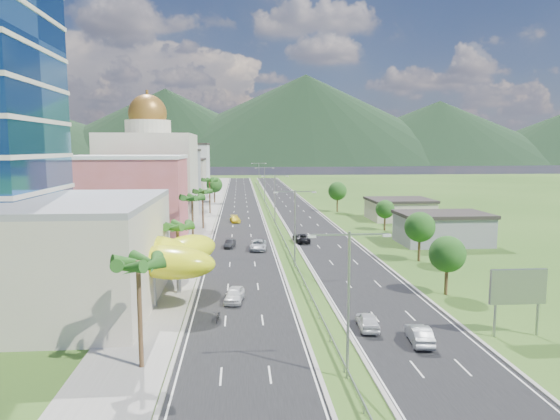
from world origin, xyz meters
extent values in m
plane|color=#2D5119|center=(0.00, 0.00, 0.00)|extent=(500.00, 500.00, 0.00)
cube|color=black|center=(-7.50, 90.00, 0.02)|extent=(11.00, 260.00, 0.04)
cube|color=black|center=(7.50, 90.00, 0.02)|extent=(11.00, 260.00, 0.04)
cube|color=gray|center=(-17.00, 90.00, 0.06)|extent=(7.00, 260.00, 0.12)
cube|color=gray|center=(0.00, 72.00, 0.62)|extent=(0.08, 216.00, 0.28)
cube|color=gray|center=(0.00, 174.00, 0.35)|extent=(0.10, 0.12, 0.70)
cylinder|color=gray|center=(0.00, -25.00, 5.50)|extent=(0.20, 0.20, 11.00)
cube|color=gray|center=(-1.44, -25.00, 10.80)|extent=(2.88, 0.12, 0.12)
cube|color=gray|center=(1.44, -25.00, 10.80)|extent=(2.88, 0.12, 0.12)
cube|color=silver|center=(-2.72, -25.00, 10.70)|extent=(0.60, 0.25, 0.18)
cube|color=silver|center=(2.72, -25.00, 10.70)|extent=(0.60, 0.25, 0.18)
cylinder|color=gray|center=(0.00, 10.00, 5.50)|extent=(0.20, 0.20, 11.00)
cube|color=gray|center=(-1.44, 10.00, 10.80)|extent=(2.88, 0.12, 0.12)
cube|color=gray|center=(1.44, 10.00, 10.80)|extent=(2.88, 0.12, 0.12)
cube|color=silver|center=(-2.72, 10.00, 10.70)|extent=(0.60, 0.25, 0.18)
cube|color=silver|center=(2.72, 10.00, 10.70)|extent=(0.60, 0.25, 0.18)
cylinder|color=gray|center=(0.00, 50.00, 5.50)|extent=(0.20, 0.20, 11.00)
cube|color=gray|center=(-1.44, 50.00, 10.80)|extent=(2.88, 0.12, 0.12)
cube|color=gray|center=(1.44, 50.00, 10.80)|extent=(2.88, 0.12, 0.12)
cube|color=silver|center=(-2.72, 50.00, 10.70)|extent=(0.60, 0.25, 0.18)
cube|color=silver|center=(2.72, 50.00, 10.70)|extent=(0.60, 0.25, 0.18)
cylinder|color=gray|center=(0.00, 95.00, 5.50)|extent=(0.20, 0.20, 11.00)
cube|color=gray|center=(-1.44, 95.00, 10.80)|extent=(2.88, 0.12, 0.12)
cube|color=gray|center=(1.44, 95.00, 10.80)|extent=(2.88, 0.12, 0.12)
cube|color=silver|center=(-2.72, 95.00, 10.70)|extent=(0.60, 0.25, 0.18)
cube|color=silver|center=(2.72, 95.00, 10.70)|extent=(0.60, 0.25, 0.18)
cylinder|color=gray|center=(0.00, 140.00, 5.50)|extent=(0.20, 0.20, 11.00)
cube|color=gray|center=(-1.44, 140.00, 10.80)|extent=(2.88, 0.12, 0.12)
cube|color=gray|center=(1.44, 140.00, 10.80)|extent=(2.88, 0.12, 0.12)
cube|color=silver|center=(-2.72, 140.00, 10.70)|extent=(0.60, 0.25, 0.18)
cube|color=silver|center=(2.72, 140.00, 10.70)|extent=(0.60, 0.25, 0.18)
cube|color=#BCB19B|center=(-32.00, -6.00, 5.50)|extent=(30.00, 24.00, 11.00)
cylinder|color=gray|center=(-24.00, -2.00, 2.00)|extent=(0.50, 0.50, 4.00)
cylinder|color=gray|center=(-17.00, -7.00, 2.00)|extent=(0.50, 0.50, 4.00)
cylinder|color=gray|center=(-21.00, -10.00, 2.00)|extent=(0.50, 0.50, 4.00)
cylinder|color=gray|center=(-15.00, -2.00, 2.00)|extent=(0.50, 0.50, 4.00)
cube|color=#BA544C|center=(-28.00, 32.00, 7.50)|extent=(20.00, 15.00, 15.00)
cube|color=#BFB79E|center=(-28.00, 55.00, 10.00)|extent=(20.00, 20.00, 20.00)
cylinder|color=#BFB79E|center=(-28.00, 55.00, 21.50)|extent=(10.00, 10.00, 3.00)
sphere|color=brown|center=(-28.00, 55.00, 24.50)|extent=(8.40, 8.40, 8.40)
cube|color=gray|center=(-27.00, 80.00, 8.00)|extent=(16.00, 15.00, 16.00)
cube|color=#BCB19B|center=(-27.00, 102.00, 6.50)|extent=(16.00, 15.00, 13.00)
cube|color=silver|center=(-27.00, 125.00, 9.00)|extent=(16.00, 15.00, 18.00)
cylinder|color=gray|center=(15.00, -18.00, 1.60)|extent=(0.24, 0.24, 3.20)
cylinder|color=gray|center=(19.00, -18.00, 1.60)|extent=(0.24, 0.24, 3.20)
cube|color=#D85919|center=(17.00, -18.00, 4.60)|extent=(5.20, 0.35, 3.20)
cube|color=gray|center=(28.00, 25.00, 2.50)|extent=(15.00, 10.00, 5.00)
cube|color=#BCB19B|center=(30.00, 55.00, 2.20)|extent=(14.00, 12.00, 4.40)
cylinder|color=#47301C|center=(-15.50, -22.00, 4.25)|extent=(0.36, 0.36, 8.50)
cylinder|color=#47301C|center=(-15.50, 2.00, 3.75)|extent=(0.36, 0.36, 7.50)
cylinder|color=#47301C|center=(-15.50, 22.00, 4.50)|extent=(0.36, 0.36, 9.00)
cylinder|color=#47301C|center=(-15.50, 45.00, 4.00)|extent=(0.36, 0.36, 8.00)
cylinder|color=#47301C|center=(-15.50, 70.00, 4.40)|extent=(0.36, 0.36, 8.80)
cylinder|color=#47301C|center=(-15.50, 95.00, 2.45)|extent=(0.40, 0.40, 4.90)
sphere|color=#24561B|center=(-15.50, 95.00, 5.60)|extent=(4.90, 4.90, 4.90)
cylinder|color=#47301C|center=(16.00, -5.00, 2.10)|extent=(0.40, 0.40, 4.20)
sphere|color=#24561B|center=(16.00, -5.00, 4.80)|extent=(4.20, 4.20, 4.20)
cylinder|color=#47301C|center=(19.00, 12.00, 2.27)|extent=(0.40, 0.40, 4.55)
sphere|color=#24561B|center=(19.00, 12.00, 5.20)|extent=(4.55, 4.55, 4.55)
cylinder|color=#47301C|center=(22.00, 40.00, 1.92)|extent=(0.40, 0.40, 3.85)
sphere|color=#24561B|center=(22.00, 40.00, 4.40)|extent=(3.85, 3.85, 3.85)
cylinder|color=#47301C|center=(18.00, 70.00, 2.45)|extent=(0.40, 0.40, 4.90)
sphere|color=#24561B|center=(18.00, 70.00, 5.60)|extent=(4.90, 4.90, 4.90)
imported|color=silver|center=(-8.47, -5.81, 0.83)|extent=(2.52, 4.87, 1.59)
imported|color=black|center=(-9.54, 24.53, 0.70)|extent=(2.04, 4.18, 1.32)
imported|color=#AEB1B6|center=(-4.81, 22.21, 0.86)|extent=(3.07, 6.03, 1.63)
imported|color=yellow|center=(-8.88, 53.43, 0.76)|extent=(2.70, 5.20, 1.44)
imported|color=silver|center=(4.07, -15.22, 0.82)|extent=(2.22, 4.69, 1.55)
imported|color=#929498|center=(7.68, -18.95, 0.82)|extent=(2.19, 4.92, 1.57)
imported|color=black|center=(3.20, 28.35, 0.81)|extent=(2.88, 5.69, 1.54)
imported|color=black|center=(-10.04, -11.98, 0.69)|extent=(0.82, 2.08, 1.29)
camera|label=1|loc=(-7.80, -59.55, 16.96)|focal=32.00mm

